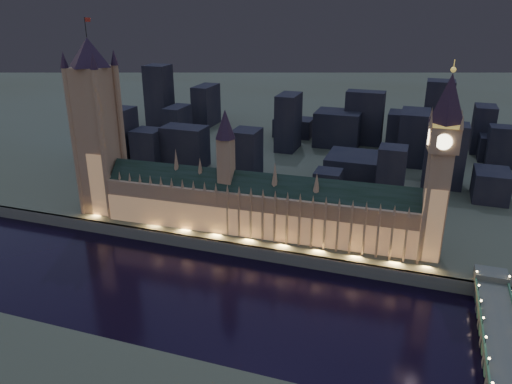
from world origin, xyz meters
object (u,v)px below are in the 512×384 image
(palace_of_westminster, at_px, (255,205))
(westminster_bridge, at_px, (499,339))
(victoria_tower, at_px, (96,120))
(elizabeth_tower, at_px, (441,154))

(palace_of_westminster, xyz_separation_m, westminster_bridge, (138.53, -65.21, -20.37))
(palace_of_westminster, height_order, victoria_tower, victoria_tower)
(palace_of_westminster, xyz_separation_m, elizabeth_tower, (106.14, 0.18, 44.02))
(victoria_tower, distance_m, westminster_bridge, 267.17)
(palace_of_westminster, relative_size, westminster_bridge, 1.79)
(palace_of_westminster, distance_m, victoria_tower, 120.96)
(palace_of_westminster, relative_size, victoria_tower, 1.56)
(elizabeth_tower, xyz_separation_m, westminster_bridge, (32.39, -65.39, -64.39))
(victoria_tower, bearing_deg, elizabeth_tower, -0.00)
(palace_of_westminster, relative_size, elizabeth_tower, 1.81)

